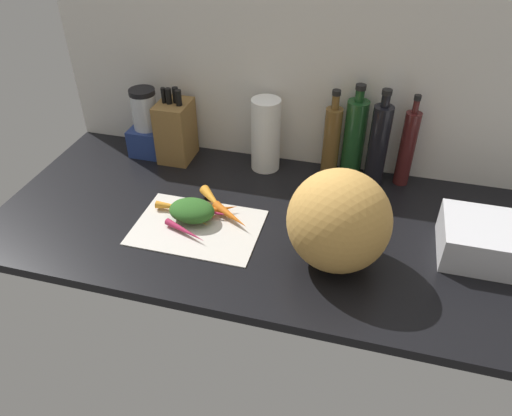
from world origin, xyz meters
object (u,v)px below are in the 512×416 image
object	(u,v)px
blender_appliance	(147,126)
carrot_4	(193,217)
carrot_6	(185,231)
bottle_0	(331,141)
carrot_1	(175,207)
carrot_2	(221,209)
winter_squash	(339,221)
dish_rack	(490,242)
carrot_0	(206,212)
bottle_1	(354,138)
carrot_5	(231,216)
carrot_3	(214,200)
cutting_board	(197,227)
paper_towel_roll	(266,135)
bottle_3	(407,148)
knife_block	(176,130)
bottle_2	(378,145)

from	to	relation	value
blender_appliance	carrot_4	bearing A→B (deg)	-49.11
carrot_6	bottle_0	xyz separation A→B (cm)	(36.34, 45.23, 11.49)
carrot_1	carrot_4	distance (cm)	7.94
carrot_2	blender_appliance	bearing A→B (deg)	141.51
winter_squash	dish_rack	bearing A→B (deg)	18.14
winter_squash	carrot_0	bearing A→B (deg)	166.45
bottle_1	carrot_4	bearing A→B (deg)	-137.85
carrot_0	carrot_1	xyz separation A→B (cm)	(-10.32, 0.11, -0.17)
carrot_0	blender_appliance	size ratio (longest dim) A/B	0.70
carrot_5	carrot_3	bearing A→B (deg)	141.22
carrot_2	carrot_3	size ratio (longest dim) A/B	0.74
carrot_0	carrot_5	xyz separation A→B (cm)	(8.24, -0.21, 0.20)
carrot_3	bottle_0	xyz separation A→B (cm)	(32.98, 29.11, 10.88)
cutting_board	carrot_5	xyz separation A→B (cm)	(8.95, 5.48, 2.01)
winter_squash	paper_towel_roll	bearing A→B (deg)	125.08
carrot_2	bottle_3	size ratio (longest dim) A/B	0.33
winter_squash	knife_block	world-z (taller)	winter_squash
winter_squash	blender_appliance	distance (cm)	87.20
carrot_3	cutting_board	bearing A→B (deg)	-96.49
bottle_1	dish_rack	bearing A→B (deg)	-38.08
carrot_5	bottle_0	xyz separation A→B (cm)	(25.35, 35.24, 10.95)
carrot_3	carrot_2	bearing A→B (deg)	-44.96
cutting_board	carrot_6	size ratio (longest dim) A/B	2.49
knife_block	blender_appliance	distance (cm)	11.89
carrot_1	cutting_board	bearing A→B (deg)	-31.14
carrot_2	winter_squash	xyz separation A→B (cm)	(37.47, -12.43, 12.30)
knife_block	bottle_1	distance (cm)	63.50
carrot_0	carrot_6	distance (cm)	10.57
carrot_2	blender_appliance	size ratio (longest dim) A/B	0.42
carrot_6	bottle_1	world-z (taller)	bottle_1
carrot_5	bottle_1	bearing A→B (deg)	48.49
carrot_5	bottle_1	world-z (taller)	bottle_1
carrot_0	carrot_2	size ratio (longest dim) A/B	1.65
winter_squash	bottle_1	xyz separation A→B (cm)	(-0.71, 46.71, 0.06)
carrot_1	carrot_4	bearing A→B (deg)	-23.78
carrot_0	bottle_2	size ratio (longest dim) A/B	0.51
carrot_6	carrot_5	bearing A→B (deg)	42.27
carrot_0	paper_towel_roll	xyz separation A→B (cm)	(10.76, 33.88, 10.89)
carrot_4	bottle_1	bearing A→B (deg)	42.15
knife_block	cutting_board	bearing A→B (deg)	-60.21
bottle_0	bottle_3	xyz separation A→B (cm)	(24.94, 1.25, 0.31)
carrot_0	carrot_4	size ratio (longest dim) A/B	1.35
bottle_1	carrot_3	bearing A→B (deg)	-142.63
carrot_2	carrot_6	size ratio (longest dim) A/B	0.70
carrot_6	bottle_1	size ratio (longest dim) A/B	0.46
carrot_6	bottle_1	distance (cm)	65.30
carrot_0	bottle_2	world-z (taller)	bottle_2
carrot_5	winter_squash	distance (cm)	36.81
carrot_2	bottle_1	size ratio (longest dim) A/B	0.32
bottle_1	bottle_3	xyz separation A→B (cm)	(17.63, -0.41, -0.88)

